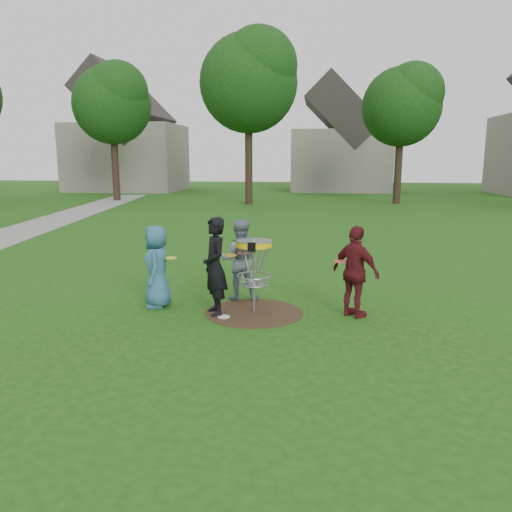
# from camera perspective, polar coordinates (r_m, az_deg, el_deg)

# --- Properties ---
(ground) EXTENTS (100.00, 100.00, 0.00)m
(ground) POSITION_cam_1_polar(r_m,az_deg,el_deg) (9.19, -0.23, -6.49)
(ground) COLOR #19470F
(ground) RESTS_ON ground
(dirt_patch) EXTENTS (1.80, 1.80, 0.01)m
(dirt_patch) POSITION_cam_1_polar(r_m,az_deg,el_deg) (9.19, -0.23, -6.46)
(dirt_patch) COLOR #47331E
(dirt_patch) RESTS_ON ground
(concrete_path) EXTENTS (7.75, 39.92, 0.02)m
(concrete_path) POSITION_cam_1_polar(r_m,az_deg,el_deg) (20.23, -26.45, 2.11)
(concrete_path) COLOR #9E9E99
(concrete_path) RESTS_ON ground
(player_blue) EXTENTS (0.63, 0.84, 1.56)m
(player_blue) POSITION_cam_1_polar(r_m,az_deg,el_deg) (9.56, -11.25, -1.18)
(player_blue) COLOR #2E6380
(player_blue) RESTS_ON ground
(player_black) EXTENTS (0.67, 0.77, 1.77)m
(player_black) POSITION_cam_1_polar(r_m,az_deg,el_deg) (8.92, -4.73, -1.21)
(player_black) COLOR black
(player_black) RESTS_ON ground
(player_grey) EXTENTS (0.85, 0.70, 1.61)m
(player_grey) POSITION_cam_1_polar(r_m,az_deg,el_deg) (9.88, -1.89, -0.41)
(player_grey) COLOR slate
(player_grey) RESTS_ON ground
(player_maroon) EXTENTS (0.98, 0.93, 1.63)m
(player_maroon) POSITION_cam_1_polar(r_m,az_deg,el_deg) (8.93, 11.32, -1.81)
(player_maroon) COLOR #5B141B
(player_maroon) RESTS_ON ground
(disc_on_grass) EXTENTS (0.22, 0.22, 0.02)m
(disc_on_grass) POSITION_cam_1_polar(r_m,az_deg,el_deg) (8.94, -3.70, -6.96)
(disc_on_grass) COLOR white
(disc_on_grass) RESTS_ON ground
(disc_golf_basket) EXTENTS (0.66, 0.67, 1.38)m
(disc_golf_basket) POSITION_cam_1_polar(r_m,az_deg,el_deg) (8.94, -0.23, -0.25)
(disc_golf_basket) COLOR #9EA0A5
(disc_golf_basket) RESTS_ON ground
(held_discs) EXTENTS (3.33, 0.93, 0.15)m
(held_discs) POSITION_cam_1_polar(r_m,az_deg,el_deg) (9.12, -1.28, -0.09)
(held_discs) COLOR yellow
(held_discs) RESTS_ON ground
(tree_row) EXTENTS (51.20, 17.42, 9.90)m
(tree_row) POSITION_cam_1_polar(r_m,az_deg,el_deg) (29.57, 5.88, 17.77)
(tree_row) COLOR #38281C
(tree_row) RESTS_ON ground
(house_row) EXTENTS (44.50, 10.65, 11.62)m
(house_row) POSITION_cam_1_polar(r_m,az_deg,el_deg) (41.94, 12.25, 12.79)
(house_row) COLOR gray
(house_row) RESTS_ON ground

